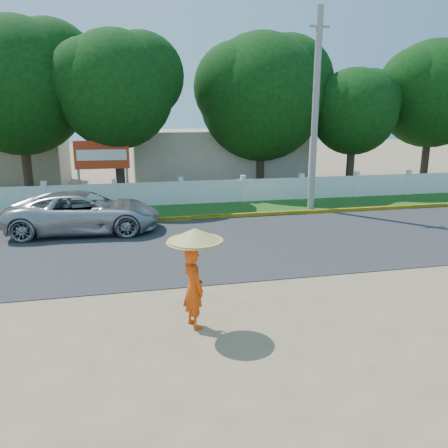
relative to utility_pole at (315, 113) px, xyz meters
name	(u,v)px	position (x,y,z in m)	size (l,w,h in m)	color
ground	(243,300)	(-5.50, -8.84, -4.19)	(120.00, 120.00, 0.00)	#9E8460
road	(207,244)	(-5.50, -4.34, -4.18)	(60.00, 7.00, 0.02)	#38383A
grass_verge	(185,211)	(-5.50, 0.91, -4.18)	(60.00, 3.50, 0.03)	#2D601E
curb	(191,218)	(-5.50, -0.79, -4.11)	(40.00, 0.18, 0.16)	yellow
fence	(181,193)	(-5.50, 2.36, -3.64)	(40.00, 0.10, 1.10)	silver
building_near	(215,156)	(-2.50, 9.16, -2.59)	(10.00, 6.00, 3.20)	#B7AD99
utility_pole	(315,113)	(0.00, 0.00, 0.00)	(0.28, 0.28, 8.39)	gray
vehicle	(84,212)	(-9.48, -1.85, -3.46)	(2.44, 5.28, 1.47)	#AAAEB3
monk_with_parasol	(194,263)	(-6.76, -9.83, -2.88)	(1.11, 1.11, 2.02)	#DD440B
billboard	(102,158)	(-9.02, 3.46, -2.05)	(2.50, 0.13, 2.95)	gray
tree_row	(249,98)	(-1.44, 5.31, 0.79)	(39.35, 7.99, 8.62)	#473828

